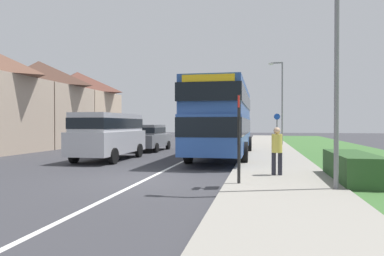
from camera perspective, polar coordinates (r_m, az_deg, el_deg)
The scene contains 14 objects.
ground_plane at distance 11.33m, azimuth -7.51°, elevation -8.37°, with size 120.00×120.00×0.00m, color #38383D.
lane_marking_centre at distance 19.02m, azimuth 0.25°, elevation -4.67°, with size 0.14×60.00×0.01m, color silver.
pavement_near_side at distance 16.70m, azimuth 13.27°, elevation -5.25°, with size 3.20×68.00×0.12m, color gray.
grass_verge_seaward at distance 17.40m, azimuth 27.62°, elevation -5.13°, with size 6.00×68.00×0.08m, color #3D6B33.
roadside_hedge at distance 11.52m, azimuth 24.85°, elevation -6.02°, with size 1.10×3.47×0.90m, color #2D5128.
double_decker_bus at distance 18.37m, azimuth 5.13°, elevation 1.81°, with size 2.80×10.92×3.70m.
parked_van_silver at distance 17.54m, azimuth -13.47°, elevation -0.73°, with size 2.11×5.24×2.28m.
parked_car_grey at distance 23.04m, azimuth -7.04°, elevation -1.40°, with size 1.96×4.56×1.72m.
pedestrian_at_stop at distance 11.60m, azimuth 13.78°, elevation -3.32°, with size 0.34×0.34×1.67m.
bus_stop_sign at distance 9.77m, azimuth 7.73°, elevation -0.74°, with size 0.09×0.52×2.60m.
cycle_route_sign at distance 25.74m, azimuth 13.79°, elevation -0.11°, with size 0.44×0.08×2.52m.
street_lamp_near at distance 9.94m, azimuth 22.12°, elevation 15.95°, with size 1.14×0.20×7.71m.
street_lamp_mid at distance 29.12m, azimuth 14.39°, elevation 4.91°, with size 1.14×0.20×6.78m.
house_terrace_far_side at distance 29.63m, azimuth -23.87°, elevation 3.65°, with size 6.47×17.37×6.68m.
Camera 1 is at (3.59, -10.60, 1.79)m, focal length 32.45 mm.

